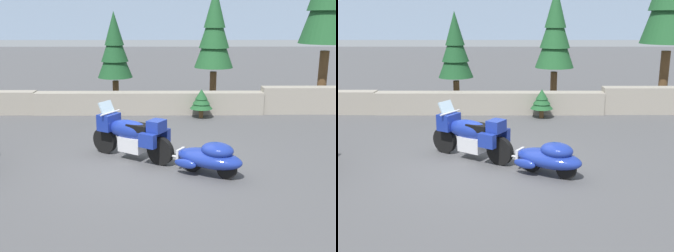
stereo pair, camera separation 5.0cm
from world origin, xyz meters
The scene contains 7 objects.
ground_plane centered at (0.00, 0.00, 0.00)m, with size 80.00×80.00×0.00m, color #4C4C4F.
stone_guard_wall centered at (0.56, 5.16, 0.42)m, with size 24.00×0.62×0.94m.
touring_motorcycle centered at (-0.27, 0.36, 0.62)m, with size 2.03×1.46×1.33m.
car_shaped_trailer centered at (1.50, -0.75, 0.41)m, with size 2.06×1.48×0.76m.
pine_tree_secondary centered at (2.43, 6.69, 2.80)m, with size 1.48×1.48×4.47m.
pine_tree_far_right centered at (-1.28, 6.16, 2.22)m, with size 1.29×1.29×3.55m.
pine_sapling_near centered at (1.79, 4.52, 0.62)m, with size 0.76×0.76×0.99m.
Camera 2 is at (0.58, -9.03, 3.30)m, focal length 43.74 mm.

